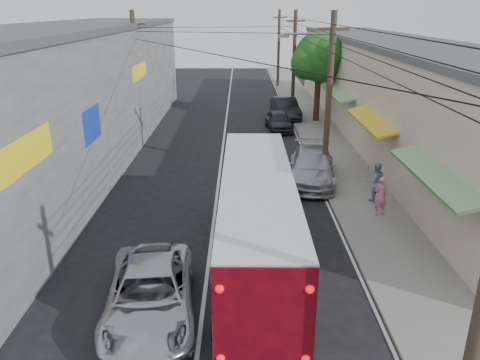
{
  "coord_description": "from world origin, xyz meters",
  "views": [
    {
      "loc": [
        1.06,
        -8.73,
        8.05
      ],
      "look_at": [
        1.06,
        7.99,
        1.91
      ],
      "focal_mm": 35.0,
      "sensor_mm": 36.0,
      "label": 1
    }
  ],
  "objects_px": {
    "jeepney": "(150,294)",
    "parked_suv": "(312,167)",
    "pedestrian_near": "(380,196)",
    "pedestrian_far": "(375,182)",
    "coach_bus": "(257,219)",
    "parked_car_far": "(285,108)",
    "parked_car_mid": "(279,121)"
  },
  "relations": [
    {
      "from": "pedestrian_far",
      "to": "coach_bus",
      "type": "bearing_deg",
      "value": 36.62
    },
    {
      "from": "pedestrian_near",
      "to": "pedestrian_far",
      "type": "bearing_deg",
      "value": -113.91
    },
    {
      "from": "coach_bus",
      "to": "parked_car_mid",
      "type": "relative_size",
      "value": 2.76
    },
    {
      "from": "parked_suv",
      "to": "pedestrian_near",
      "type": "bearing_deg",
      "value": -55.17
    },
    {
      "from": "coach_bus",
      "to": "pedestrian_near",
      "type": "bearing_deg",
      "value": 36.3
    },
    {
      "from": "jeepney",
      "to": "parked_car_mid",
      "type": "bearing_deg",
      "value": 69.9
    },
    {
      "from": "coach_bus",
      "to": "parked_car_far",
      "type": "xyz_separation_m",
      "value": [
        2.99,
        22.26,
        -0.84
      ]
    },
    {
      "from": "jeepney",
      "to": "parked_car_mid",
      "type": "relative_size",
      "value": 1.31
    },
    {
      "from": "pedestrian_far",
      "to": "pedestrian_near",
      "type": "bearing_deg",
      "value": 74.95
    },
    {
      "from": "coach_bus",
      "to": "jeepney",
      "type": "relative_size",
      "value": 2.1
    },
    {
      "from": "parked_car_far",
      "to": "parked_car_mid",
      "type": "bearing_deg",
      "value": -108.21
    },
    {
      "from": "pedestrian_far",
      "to": "parked_suv",
      "type": "bearing_deg",
      "value": -56.78
    },
    {
      "from": "pedestrian_near",
      "to": "parked_suv",
      "type": "bearing_deg",
      "value": -79.38
    },
    {
      "from": "parked_suv",
      "to": "parked_car_mid",
      "type": "height_order",
      "value": "parked_suv"
    },
    {
      "from": "coach_bus",
      "to": "pedestrian_far",
      "type": "distance_m",
      "value": 7.48
    },
    {
      "from": "jeepney",
      "to": "parked_suv",
      "type": "relative_size",
      "value": 0.97
    },
    {
      "from": "coach_bus",
      "to": "pedestrian_near",
      "type": "distance_m",
      "value": 6.38
    },
    {
      "from": "jeepney",
      "to": "parked_suv",
      "type": "xyz_separation_m",
      "value": [
        6.0,
        10.79,
        0.06
      ]
    },
    {
      "from": "coach_bus",
      "to": "pedestrian_near",
      "type": "relative_size",
      "value": 6.69
    },
    {
      "from": "parked_suv",
      "to": "parked_car_mid",
      "type": "relative_size",
      "value": 1.36
    },
    {
      "from": "parked_car_far",
      "to": "pedestrian_near",
      "type": "relative_size",
      "value": 2.92
    },
    {
      "from": "pedestrian_near",
      "to": "pedestrian_far",
      "type": "xyz_separation_m",
      "value": [
        0.19,
        1.49,
        0.06
      ]
    },
    {
      "from": "coach_bus",
      "to": "pedestrian_near",
      "type": "xyz_separation_m",
      "value": [
        5.14,
        3.72,
        -0.69
      ]
    },
    {
      "from": "coach_bus",
      "to": "pedestrian_near",
      "type": "height_order",
      "value": "coach_bus"
    },
    {
      "from": "pedestrian_near",
      "to": "parked_car_mid",
      "type": "bearing_deg",
      "value": -95.16
    },
    {
      "from": "coach_bus",
      "to": "pedestrian_far",
      "type": "relative_size",
      "value": 6.24
    },
    {
      "from": "jeepney",
      "to": "pedestrian_near",
      "type": "bearing_deg",
      "value": 32.62
    },
    {
      "from": "pedestrian_near",
      "to": "pedestrian_far",
      "type": "relative_size",
      "value": 0.93
    },
    {
      "from": "jeepney",
      "to": "parked_car_far",
      "type": "bearing_deg",
      "value": 70.22
    },
    {
      "from": "jeepney",
      "to": "parked_car_far",
      "type": "height_order",
      "value": "parked_car_far"
    },
    {
      "from": "jeepney",
      "to": "pedestrian_near",
      "type": "height_order",
      "value": "pedestrian_near"
    },
    {
      "from": "coach_bus",
      "to": "parked_car_mid",
      "type": "height_order",
      "value": "coach_bus"
    }
  ]
}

